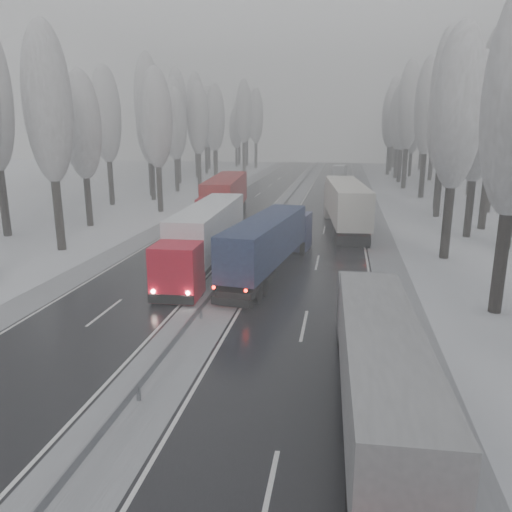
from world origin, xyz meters
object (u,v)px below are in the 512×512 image
(truck_grey_tarp, at_px, (377,358))
(truck_blue_box, at_px, (271,240))
(box_truck_distant, at_px, (340,172))
(truck_red_red, at_px, (225,197))
(truck_red_white, at_px, (206,233))
(truck_cream_box, at_px, (345,202))

(truck_grey_tarp, relative_size, truck_blue_box, 0.95)
(truck_grey_tarp, height_order, truck_blue_box, truck_blue_box)
(truck_grey_tarp, distance_m, box_truck_distant, 82.27)
(truck_grey_tarp, xyz_separation_m, truck_red_red, (-13.05, 33.24, 0.52))
(box_truck_distant, distance_m, truck_red_red, 50.24)
(truck_grey_tarp, height_order, box_truck_distant, truck_grey_tarp)
(truck_grey_tarp, xyz_separation_m, box_truck_distant, (-2.06, 82.24, -0.86))
(box_truck_distant, bearing_deg, truck_red_white, -92.19)
(truck_blue_box, distance_m, truck_red_white, 4.62)
(truck_red_red, bearing_deg, truck_blue_box, -72.26)
(box_truck_distant, distance_m, truck_red_white, 65.85)
(box_truck_distant, bearing_deg, truck_cream_box, -83.77)
(truck_grey_tarp, xyz_separation_m, truck_red_white, (-10.51, 16.94, 0.30))
(truck_cream_box, xyz_separation_m, truck_red_red, (-11.91, 1.50, 0.00))
(box_truck_distant, xyz_separation_m, truck_red_red, (-10.99, -49.01, 1.39))
(truck_blue_box, xyz_separation_m, truck_cream_box, (4.78, 15.30, 0.41))
(truck_grey_tarp, height_order, truck_cream_box, truck_cream_box)
(box_truck_distant, xyz_separation_m, truck_red_white, (-8.44, -65.30, 1.16))
(box_truck_distant, height_order, truck_red_white, truck_red_white)
(truck_grey_tarp, distance_m, truck_red_white, 19.94)
(truck_red_white, xyz_separation_m, truck_red_red, (-2.55, 16.29, 0.23))
(truck_cream_box, height_order, truck_red_red, truck_red_red)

